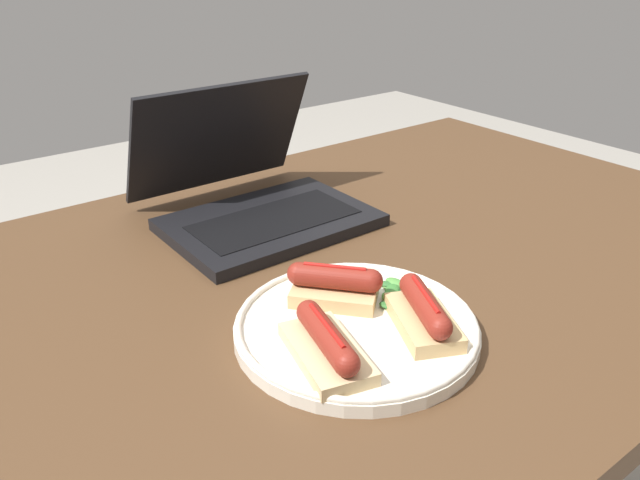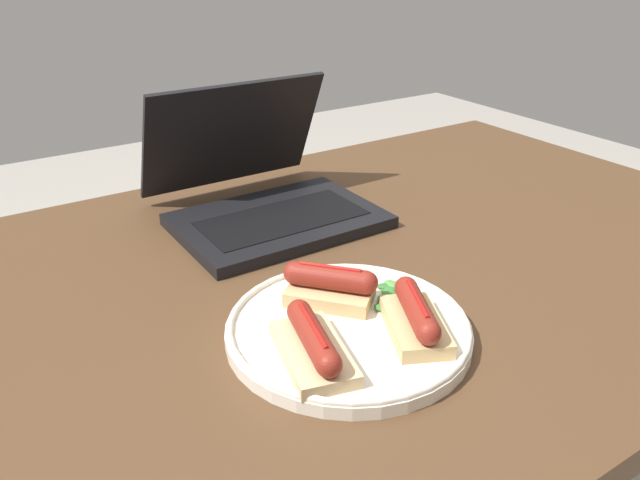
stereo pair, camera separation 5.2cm
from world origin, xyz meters
name	(u,v)px [view 1 (the left image)]	position (x,y,z in m)	size (l,w,h in m)	color
desk	(347,301)	(0.00, 0.00, 0.65)	(1.34, 0.84, 0.71)	#4C331E
laptop	(255,196)	(-0.03, 0.19, 0.75)	(0.30, 0.29, 0.20)	black
plate	(356,327)	(-0.11, -0.14, 0.72)	(0.27, 0.27, 0.02)	silver
sausage_toast_left	(334,285)	(-0.10, -0.09, 0.75)	(0.11, 0.11, 0.05)	tan
sausage_toast_middle	(327,345)	(-0.17, -0.17, 0.75)	(0.09, 0.13, 0.04)	#D6B784
sausage_toast_right	(424,314)	(-0.06, -0.20, 0.75)	(0.10, 0.12, 0.05)	tan
salad_pile	(392,294)	(-0.04, -0.13, 0.73)	(0.06, 0.07, 0.01)	#2D662D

